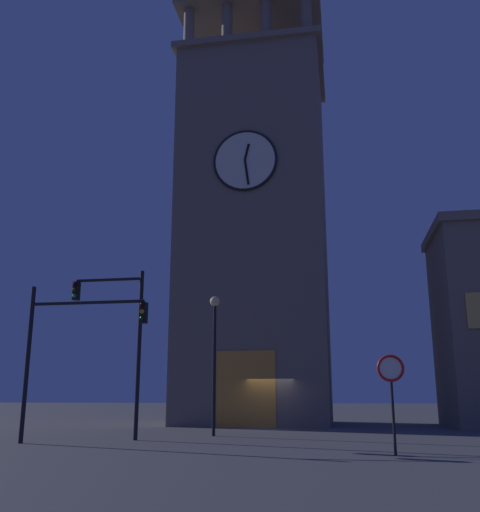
{
  "coord_description": "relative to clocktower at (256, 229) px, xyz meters",
  "views": [
    {
      "loc": [
        -3.82,
        30.88,
        1.63
      ],
      "look_at": [
        2.36,
        -3.86,
        10.31
      ],
      "focal_mm": 39.95,
      "sensor_mm": 36.0,
      "label": 1
    }
  ],
  "objects": [
    {
      "name": "traffic_signal_mid",
      "position": [
        3.53,
        13.34,
        -7.79
      ],
      "size": [
        2.98,
        0.41,
        6.52
      ],
      "color": "black",
      "rests_on": "ground_plane"
    },
    {
      "name": "ground_plane",
      "position": [
        -1.31,
        3.85,
        -12.07
      ],
      "size": [
        200.0,
        200.0,
        0.0
      ],
      "primitive_type": "plane",
      "color": "#4C4C51"
    },
    {
      "name": "clocktower",
      "position": [
        0.0,
        0.0,
        0.0
      ],
      "size": [
        9.37,
        8.77,
        29.89
      ],
      "color": "#75665B",
      "rests_on": "ground_plane"
    },
    {
      "name": "traffic_signal_near",
      "position": [
        4.65,
        15.39,
        -8.37
      ],
      "size": [
        4.55,
        0.41,
        5.61
      ],
      "color": "black",
      "rests_on": "ground_plane"
    },
    {
      "name": "street_lamp",
      "position": [
        0.27,
        10.61,
        -8.05
      ],
      "size": [
        0.44,
        0.44,
        5.87
      ],
      "color": "black",
      "rests_on": "ground_plane"
    },
    {
      "name": "no_horn_sign",
      "position": [
        -6.49,
        17.47,
        -9.89
      ],
      "size": [
        0.78,
        0.14,
        2.79
      ],
      "color": "black",
      "rests_on": "ground_plane"
    }
  ]
}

